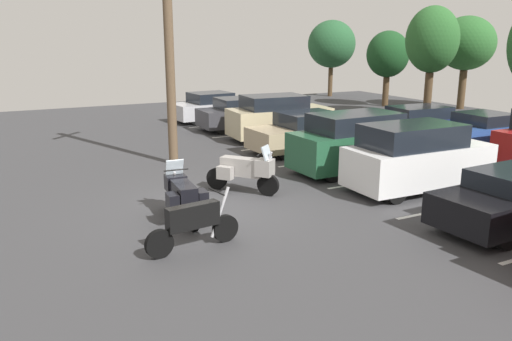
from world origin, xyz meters
name	(u,v)px	position (x,y,z in m)	size (l,w,h in m)	color
ground	(211,211)	(0.00, 0.00, -0.05)	(44.00, 44.00, 0.10)	#38383A
motorcycle_touring	(182,194)	(0.40, -0.89, 0.64)	(2.25, 0.97, 1.35)	black
motorcycle_second	(194,223)	(2.29, -1.30, 0.58)	(0.62, 2.14, 1.23)	black
motorcycle_third	(245,170)	(-0.88, 1.42, 0.67)	(1.83, 1.50, 1.43)	black
parking_stripes	(360,169)	(-1.59, 6.07, 0.00)	(26.54, 4.64, 0.01)	silver
car_silver	(215,107)	(-13.31, 5.74, 0.71)	(2.23, 4.70, 1.49)	#B7B7BC
car_charcoal	(243,114)	(-10.25, 5.91, 0.73)	(2.05, 4.32, 1.51)	#38383D
car_champagne	(278,118)	(-7.33, 6.16, 0.94)	(2.18, 4.42, 1.90)	#C1B289
car_tan	(310,132)	(-4.75, 6.11, 0.72)	(2.04, 4.88, 1.51)	tan
car_green	(358,142)	(-1.47, 5.83, 0.95)	(1.89, 4.62, 1.92)	#235638
car_white	(417,158)	(1.10, 5.95, 0.95)	(1.87, 4.31, 1.94)	white
car_far_navy	(422,123)	(-4.65, 11.81, 0.69)	(2.16, 4.81, 1.41)	navy
car_far_blue	(485,132)	(-1.71, 12.18, 0.72)	(1.94, 4.24, 1.48)	#2D519E
utility_pole	(169,44)	(-5.20, 0.75, 4.09)	(1.36, 1.36, 7.96)	brown
tree_center_left	(388,55)	(-13.72, 17.55, 3.19)	(2.62, 2.62, 4.64)	#4C3823
tree_center	(332,44)	(-19.97, 17.72, 3.73)	(3.40, 3.40, 5.42)	#4C3823
tree_far_left	(466,44)	(-10.67, 20.83, 3.86)	(3.37, 3.37, 5.48)	#4C3823
tree_left	(432,40)	(-9.20, 16.59, 4.09)	(2.79, 2.79, 5.88)	#4C3823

